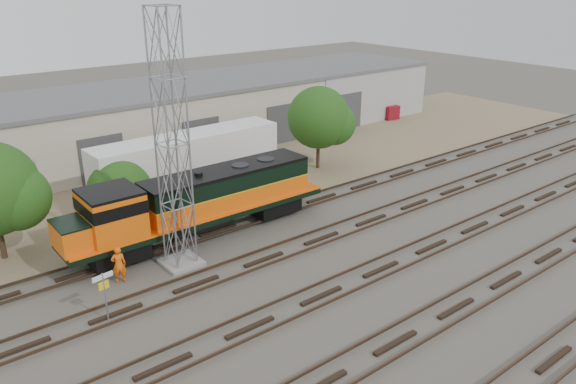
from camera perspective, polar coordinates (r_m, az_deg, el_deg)
ground at (r=30.68m, az=5.28°, el=-5.80°), size 140.00×140.00×0.00m
dirt_strip at (r=41.86m, az=-8.95°, el=1.64°), size 80.00×16.00×0.02m
tracks at (r=28.82m, az=9.41°, el=-7.75°), size 80.00×20.40×0.28m
warehouse at (r=47.97m, az=-13.90°, el=7.13°), size 58.40×10.40×5.30m
locomotive at (r=31.32m, az=-9.36°, el=-1.04°), size 15.53×2.73×3.73m
signal_tower at (r=27.23m, az=-11.64°, el=4.31°), size 1.87×1.87×12.66m
sign_post at (r=25.16m, az=-18.18°, el=-9.23°), size 0.93×0.18×2.29m
worker at (r=28.25m, az=-16.82°, el=-7.07°), size 0.79×0.63×1.89m
semi_trailer at (r=38.21m, az=-9.70°, el=3.67°), size 13.16×2.92×4.03m
dumpster_blue at (r=50.88m, az=4.38°, el=6.28°), size 1.99×1.92×1.50m
dumpster_red at (r=58.67m, az=10.30°, el=7.98°), size 1.64×1.55×1.40m
tree_mid at (r=35.00m, az=-16.31°, el=-0.17°), size 4.10×3.90×3.90m
tree_east at (r=42.07m, az=3.54°, el=7.40°), size 4.87×4.64×6.26m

